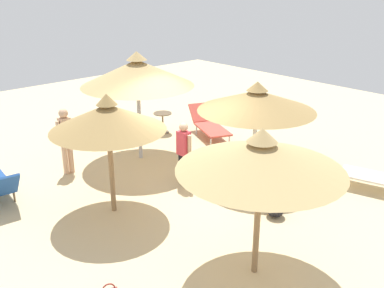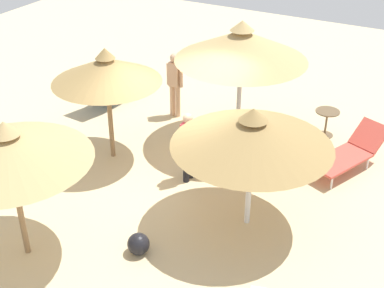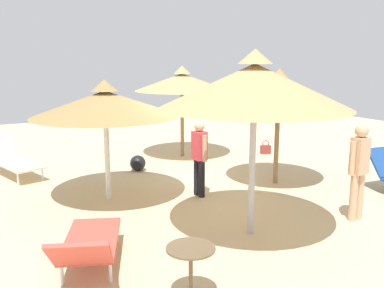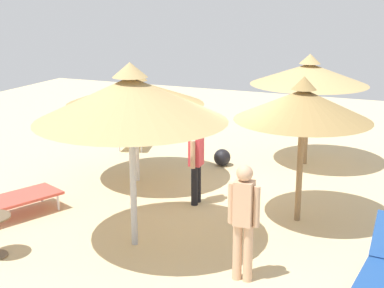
# 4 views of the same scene
# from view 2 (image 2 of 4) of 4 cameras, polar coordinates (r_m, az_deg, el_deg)

# --- Properties ---
(ground) EXTENTS (24.00, 24.00, 0.10)m
(ground) POSITION_cam_2_polar(r_m,az_deg,el_deg) (11.55, -1.41, -3.46)
(ground) COLOR beige
(parasol_umbrella_front) EXTENTS (2.62, 2.62, 2.53)m
(parasol_umbrella_front) POSITION_cam_2_polar(r_m,az_deg,el_deg) (8.83, -18.71, -0.33)
(parasol_umbrella_front) COLOR olive
(parasol_umbrella_front) RESTS_ON ground
(parasol_umbrella_center) EXTENTS (2.90, 2.90, 2.87)m
(parasol_umbrella_center) POSITION_cam_2_polar(r_m,az_deg,el_deg) (11.88, 5.19, 10.25)
(parasol_umbrella_center) COLOR #B2B2B7
(parasol_umbrella_center) RESTS_ON ground
(parasol_umbrella_near_right) EXTENTS (2.81, 2.81, 2.34)m
(parasol_umbrella_near_right) POSITION_cam_2_polar(r_m,az_deg,el_deg) (9.24, 6.33, 1.19)
(parasol_umbrella_near_right) COLOR white
(parasol_umbrella_near_right) RESTS_ON ground
(parasol_umbrella_far_right) EXTENTS (2.30, 2.30, 2.52)m
(parasol_umbrella_far_right) POSITION_cam_2_polar(r_m,az_deg,el_deg) (11.41, -8.96, 7.65)
(parasol_umbrella_far_right) COLOR olive
(parasol_umbrella_far_right) RESTS_ON ground
(lounge_chair_back) EXTENTS (1.39, 2.06, 0.82)m
(lounge_chair_back) POSITION_cam_2_polar(r_m,az_deg,el_deg) (12.02, 16.12, -0.83)
(lounge_chair_back) COLOR #CC4C3F
(lounge_chair_back) RESTS_ON ground
(lounge_chair_near_left) EXTENTS (0.90, 2.28, 0.88)m
(lounge_chair_near_left) POSITION_cam_2_polar(r_m,az_deg,el_deg) (14.63, -8.35, 5.71)
(lounge_chair_near_left) COLOR #1E478C
(lounge_chair_near_left) RESTS_ON ground
(person_standing_edge) EXTENTS (0.44, 0.23, 1.67)m
(person_standing_edge) POSITION_cam_2_polar(r_m,az_deg,el_deg) (13.54, -1.81, 6.58)
(person_standing_edge) COLOR tan
(person_standing_edge) RESTS_ON ground
(person_standing_front) EXTENTS (0.24, 0.46, 1.52)m
(person_standing_front) POSITION_cam_2_polar(r_m,az_deg,el_deg) (10.94, -0.43, 0.06)
(person_standing_front) COLOR black
(person_standing_front) RESTS_ON ground
(side_table_round) EXTENTS (0.57, 0.57, 0.65)m
(side_table_round) POSITION_cam_2_polar(r_m,az_deg,el_deg) (13.18, 13.91, 2.57)
(side_table_round) COLOR brown
(side_table_round) RESTS_ON ground
(beach_ball) EXTENTS (0.39, 0.39, 0.39)m
(beach_ball) POSITION_cam_2_polar(r_m,az_deg,el_deg) (9.48, -5.62, -10.36)
(beach_ball) COLOR black
(beach_ball) RESTS_ON ground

